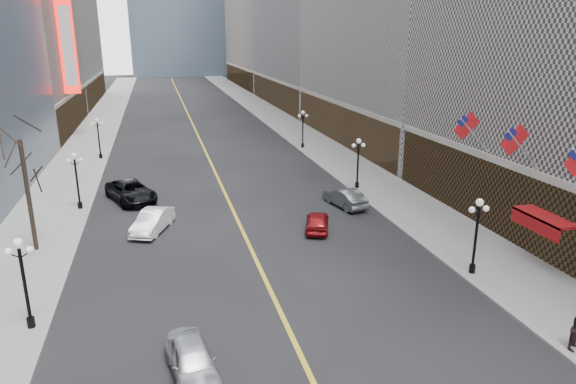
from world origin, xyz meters
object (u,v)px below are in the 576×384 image
streetlamp_east_2 (358,158)px  streetlamp_west_2 (76,175)px  car_nb_near (192,361)px  car_nb_far (131,191)px  car_sb_far (345,198)px  car_nb_mid (153,221)px  streetlamp_west_3 (98,134)px  streetlamp_east_1 (477,228)px  car_sb_mid (317,221)px  streetlamp_west_1 (23,274)px  streetlamp_east_3 (303,125)px

streetlamp_east_2 → streetlamp_west_2: bearing=180.0°
streetlamp_east_2 → car_nb_near: bearing=-125.1°
streetlamp_east_2 → car_nb_far: bearing=175.9°
car_nb_near → streetlamp_east_2: bearing=47.1°
streetlamp_east_2 → car_sb_far: streetlamp_east_2 is taller
car_nb_near → car_nb_mid: bearing=87.3°
streetlamp_west_3 → car_sb_far: (20.80, -22.36, -2.15)m
streetlamp_east_1 → car_sb_mid: (-6.58, 9.09, -2.22)m
streetlamp_west_3 → car_nb_far: size_ratio=0.73×
streetlamp_west_1 → car_nb_near: size_ratio=1.03×
streetlamp_west_2 → car_sb_far: (20.80, -4.36, -2.15)m
streetlamp_east_1 → streetlamp_east_2: bearing=90.0°
car_nb_mid → car_sb_far: bearing=29.7°
car_nb_mid → car_nb_near: bearing=-62.3°
streetlamp_east_2 → car_sb_mid: (-6.58, -8.91, -2.22)m
car_nb_far → car_sb_far: bearing=-40.4°
streetlamp_west_1 → car_nb_near: streetlamp_west_1 is taller
streetlamp_west_1 → car_sb_mid: 19.42m
streetlamp_west_1 → car_sb_mid: (17.02, 9.09, -2.22)m
streetlamp_east_3 → streetlamp_west_2: bearing=-142.7°
streetlamp_east_1 → car_nb_mid: bearing=146.8°
streetlamp_west_1 → car_nb_far: size_ratio=0.73×
streetlamp_west_1 → car_nb_mid: (5.62, 11.75, -2.13)m
streetlamp_east_1 → streetlamp_east_3: same height
streetlamp_west_2 → car_nb_near: (7.15, -23.41, -2.16)m
streetlamp_east_3 → streetlamp_west_3: 23.60m
streetlamp_west_2 → streetlamp_east_2: bearing=0.0°
streetlamp_west_3 → car_sb_mid: (17.02, -26.91, -2.22)m
streetlamp_west_3 → car_sb_mid: bearing=-57.7°
car_sb_mid → streetlamp_east_2: bearing=-107.4°
streetlamp_east_3 → car_sb_mid: streetlamp_east_3 is taller
car_sb_mid → car_sb_far: size_ratio=0.88×
streetlamp_east_3 → car_nb_far: (-19.70, -16.60, -2.05)m
streetlamp_east_2 → streetlamp_west_2: size_ratio=1.00×
streetlamp_east_3 → streetlamp_east_1: bearing=-90.0°
streetlamp_west_2 → streetlamp_west_3: bearing=90.0°
streetlamp_east_2 → car_sb_far: (-2.80, -4.36, -2.15)m
car_nb_far → streetlamp_west_2: bearing=178.2°
streetlamp_west_2 → streetlamp_east_3: bearing=37.3°
car_sb_mid → streetlamp_west_3: bearing=-38.6°
streetlamp_west_3 → car_nb_mid: streetlamp_west_3 is taller
streetlamp_west_1 → car_nb_far: bearing=78.6°
car_sb_mid → car_nb_far: bearing=-19.1°
streetlamp_east_1 → car_nb_mid: 21.58m
streetlamp_east_3 → streetlamp_west_1: (-23.60, -36.00, 0.00)m
streetlamp_east_2 → car_nb_near: (-16.45, -23.41, -2.16)m
streetlamp_east_3 → streetlamp_west_3: same height
streetlamp_west_1 → streetlamp_west_3: (0.00, 36.00, 0.00)m
streetlamp_east_3 → streetlamp_west_2: size_ratio=1.00×
streetlamp_east_3 → car_nb_mid: streetlamp_east_3 is taller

